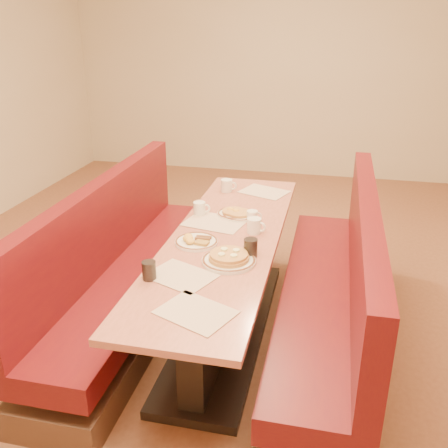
% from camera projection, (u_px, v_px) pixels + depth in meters
% --- Properties ---
extents(ground, '(8.00, 8.00, 0.00)m').
position_uv_depth(ground, '(225.00, 331.00, 3.58)').
color(ground, '#9E6647').
rests_on(ground, ground).
extents(room_envelope, '(6.04, 8.04, 2.82)m').
position_uv_depth(room_envelope, '(225.00, 47.00, 2.84)').
color(room_envelope, beige).
rests_on(room_envelope, ground).
extents(diner_table, '(0.70, 2.50, 0.75)m').
position_uv_depth(diner_table, '(225.00, 286.00, 3.44)').
color(diner_table, black).
rests_on(diner_table, ground).
extents(booth_left, '(0.55, 2.50, 1.05)m').
position_uv_depth(booth_left, '(126.00, 276.00, 3.59)').
color(booth_left, '#4C3326').
rests_on(booth_left, ground).
extents(booth_right, '(0.55, 2.50, 1.05)m').
position_uv_depth(booth_right, '(333.00, 300.00, 3.29)').
color(booth_right, '#4C3326').
rests_on(booth_right, ground).
extents(placemat_near_left, '(0.43, 0.39, 0.00)m').
position_uv_depth(placemat_near_left, '(181.00, 276.00, 2.78)').
color(placemat_near_left, beige).
rests_on(placemat_near_left, diner_table).
extents(placemat_near_right, '(0.43, 0.38, 0.00)m').
position_uv_depth(placemat_near_right, '(196.00, 312.00, 2.44)').
color(placemat_near_right, beige).
rests_on(placemat_near_right, diner_table).
extents(placemat_far_left, '(0.46, 0.38, 0.00)m').
position_uv_depth(placemat_far_left, '(215.00, 222.00, 3.50)').
color(placemat_far_left, beige).
rests_on(placemat_far_left, diner_table).
extents(placemat_far_right, '(0.44, 0.39, 0.00)m').
position_uv_depth(placemat_far_right, '(264.00, 192.00, 4.11)').
color(placemat_far_right, beige).
rests_on(placemat_far_right, diner_table).
extents(pancake_plate, '(0.32, 0.32, 0.07)m').
position_uv_depth(pancake_plate, '(229.00, 259.00, 2.93)').
color(pancake_plate, white).
rests_on(pancake_plate, diner_table).
extents(eggs_plate, '(0.27, 0.27, 0.06)m').
position_uv_depth(eggs_plate, '(196.00, 241.00, 3.18)').
color(eggs_plate, white).
rests_on(eggs_plate, diner_table).
extents(extra_plate_mid, '(0.25, 0.25, 0.05)m').
position_uv_depth(extra_plate_mid, '(239.00, 214.00, 3.60)').
color(extra_plate_mid, white).
rests_on(extra_plate_mid, diner_table).
extents(extra_plate_far, '(0.24, 0.24, 0.05)m').
position_uv_depth(extra_plate_far, '(234.00, 213.00, 3.63)').
color(extra_plate_far, white).
rests_on(extra_plate_far, diner_table).
extents(coffee_mug_a, '(0.13, 0.10, 0.10)m').
position_uv_depth(coffee_mug_a, '(255.00, 225.00, 3.32)').
color(coffee_mug_a, white).
rests_on(coffee_mug_a, diner_table).
extents(coffee_mug_b, '(0.13, 0.09, 0.09)m').
position_uv_depth(coffee_mug_b, '(200.00, 208.00, 3.63)').
color(coffee_mug_b, white).
rests_on(coffee_mug_b, diner_table).
extents(coffee_mug_c, '(0.11, 0.08, 0.08)m').
position_uv_depth(coffee_mug_c, '(253.00, 216.00, 3.50)').
color(coffee_mug_c, white).
rests_on(coffee_mug_c, diner_table).
extents(coffee_mug_d, '(0.13, 0.09, 0.10)m').
position_uv_depth(coffee_mug_d, '(227.00, 185.00, 4.11)').
color(coffee_mug_d, white).
rests_on(coffee_mug_d, diner_table).
extents(soda_tumbler_near, '(0.08, 0.08, 0.11)m').
position_uv_depth(soda_tumbler_near, '(149.00, 271.00, 2.73)').
color(soda_tumbler_near, black).
rests_on(soda_tumbler_near, diner_table).
extents(soda_tumbler_mid, '(0.08, 0.08, 0.11)m').
position_uv_depth(soda_tumbler_mid, '(251.00, 248.00, 2.99)').
color(soda_tumbler_mid, black).
rests_on(soda_tumbler_mid, diner_table).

